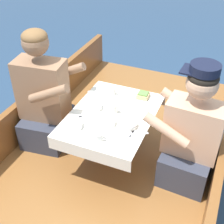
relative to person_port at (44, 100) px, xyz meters
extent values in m
plane|color=navy|center=(0.61, 0.06, -0.72)|extent=(60.00, 60.00, 0.00)
cube|color=brown|center=(0.61, 0.06, -0.57)|extent=(1.76, 3.14, 0.30)
cube|color=brown|center=(-0.24, 0.06, -0.24)|extent=(0.06, 3.14, 0.36)
cube|color=brown|center=(1.47, 0.06, -0.24)|extent=(0.06, 3.14, 0.36)
cylinder|color=#B2B2B7|center=(0.61, 0.00, -0.21)|extent=(0.07, 0.07, 0.42)
cube|color=brown|center=(0.61, 0.00, 0.01)|extent=(0.60, 0.82, 0.02)
cube|color=white|center=(0.61, 0.00, 0.02)|extent=(0.63, 0.85, 0.00)
cube|color=white|center=(0.61, -0.42, -0.03)|extent=(0.63, 0.00, 0.10)
cube|color=white|center=(0.61, 0.43, -0.03)|extent=(0.63, 0.00, 0.10)
cube|color=#333847|center=(0.00, 0.00, -0.29)|extent=(0.41, 0.48, 0.26)
cube|color=#936B4C|center=(0.00, 0.00, 0.10)|extent=(0.42, 0.27, 0.52)
sphere|color=#936B4C|center=(0.00, 0.00, 0.51)|extent=(0.21, 0.21, 0.21)
ellipsoid|color=brown|center=(0.00, 0.00, 0.56)|extent=(0.20, 0.20, 0.11)
cylinder|color=#936B4C|center=(0.12, 0.20, 0.19)|extent=(0.34, 0.11, 0.21)
cylinder|color=#936B4C|center=(0.17, -0.16, 0.19)|extent=(0.34, 0.11, 0.21)
cube|color=#333847|center=(1.23, 0.04, -0.29)|extent=(0.39, 0.46, 0.26)
cube|color=tan|center=(1.23, 0.04, 0.05)|extent=(0.41, 0.24, 0.42)
sphere|color=tan|center=(1.23, 0.04, 0.42)|extent=(0.21, 0.21, 0.21)
ellipsoid|color=black|center=(1.23, 0.04, 0.46)|extent=(0.20, 0.20, 0.12)
cylinder|color=tan|center=(1.07, -0.14, 0.11)|extent=(0.34, 0.09, 0.21)
cylinder|color=tan|center=(1.09, 0.22, 0.11)|extent=(0.34, 0.09, 0.21)
cylinder|color=black|center=(1.23, 0.04, 0.53)|extent=(0.20, 0.20, 0.06)
cube|color=black|center=(1.14, 0.04, 0.50)|extent=(0.11, 0.15, 0.01)
cylinder|color=white|center=(0.77, 0.31, 0.03)|extent=(0.20, 0.20, 0.01)
cylinder|color=white|center=(0.82, 0.10, 0.03)|extent=(0.17, 0.17, 0.01)
cube|color=#E0BC7F|center=(0.77, 0.31, 0.05)|extent=(0.10, 0.09, 0.04)
cube|color=#669347|center=(0.77, 0.31, 0.07)|extent=(0.08, 0.08, 0.01)
cylinder|color=white|center=(0.45, 0.01, 0.04)|extent=(0.14, 0.14, 0.04)
cylinder|color=beige|center=(0.45, 0.01, 0.05)|extent=(0.11, 0.11, 0.02)
cylinder|color=white|center=(0.62, -0.13, 0.04)|extent=(0.15, 0.15, 0.04)
cylinder|color=beige|center=(0.62, -0.13, 0.05)|extent=(0.12, 0.12, 0.02)
cylinder|color=white|center=(0.78, -0.09, 0.04)|extent=(0.14, 0.14, 0.04)
cylinder|color=beige|center=(0.78, -0.09, 0.05)|extent=(0.11, 0.11, 0.02)
cylinder|color=white|center=(0.42, -0.25, 0.04)|extent=(0.14, 0.14, 0.04)
cylinder|color=beige|center=(0.42, -0.25, 0.05)|extent=(0.11, 0.11, 0.02)
cylinder|color=white|center=(0.50, 0.28, 0.05)|extent=(0.06, 0.06, 0.06)
torus|color=white|center=(0.54, 0.28, 0.05)|extent=(0.04, 0.01, 0.04)
cylinder|color=#3D2314|center=(0.50, 0.28, 0.07)|extent=(0.05, 0.05, 0.01)
cylinder|color=white|center=(0.62, 0.04, 0.06)|extent=(0.07, 0.07, 0.07)
torus|color=white|center=(0.66, 0.04, 0.06)|extent=(0.04, 0.01, 0.04)
cylinder|color=#3D2314|center=(0.62, 0.04, 0.08)|extent=(0.06, 0.06, 0.01)
cylinder|color=white|center=(0.64, -0.31, 0.05)|extent=(0.07, 0.07, 0.06)
torus|color=white|center=(0.69, -0.31, 0.05)|extent=(0.04, 0.01, 0.04)
cylinder|color=#3D2314|center=(0.64, -0.31, 0.07)|extent=(0.06, 0.06, 0.01)
cube|color=silver|center=(0.52, 0.37, 0.02)|extent=(0.17, 0.05, 0.00)
cube|color=silver|center=(0.88, -0.16, 0.02)|extent=(0.14, 0.12, 0.00)
ellipsoid|color=silver|center=(0.93, -0.11, 0.03)|extent=(0.04, 0.02, 0.01)
cube|color=silver|center=(0.84, -0.20, 0.02)|extent=(0.01, 0.17, 0.00)
cube|color=silver|center=(0.84, -0.13, 0.02)|extent=(0.02, 0.04, 0.00)
cube|color=silver|center=(0.38, 0.21, 0.02)|extent=(0.17, 0.05, 0.00)
ellipsoid|color=silver|center=(0.31, 0.23, 0.03)|extent=(0.04, 0.02, 0.01)
cube|color=silver|center=(0.36, -0.18, 0.02)|extent=(0.12, 0.14, 0.00)
cube|color=silver|center=(0.41, -0.12, 0.02)|extent=(0.04, 0.04, 0.00)
cube|color=silver|center=(0.76, -0.20, 0.02)|extent=(0.09, 0.16, 0.00)
ellipsoid|color=silver|center=(0.80, -0.14, 0.03)|extent=(0.04, 0.02, 0.01)
camera|label=1|loc=(1.37, -1.79, 1.43)|focal=50.00mm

